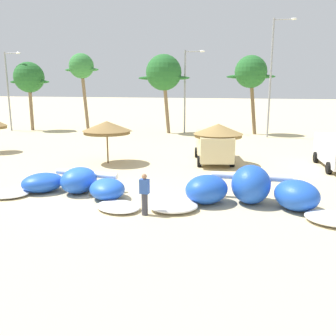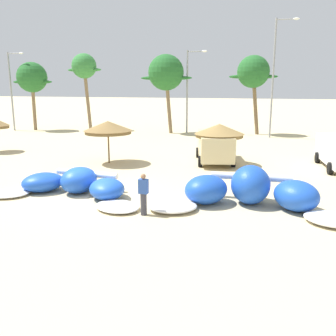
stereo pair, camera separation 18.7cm
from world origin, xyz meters
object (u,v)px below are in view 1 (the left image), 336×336
at_px(kite_left_of_center, 250,192).
at_px(lamppost_west_center, 187,87).
at_px(palm_left_of_gap, 164,73).
at_px(person_near_kites, 145,194).
at_px(palm_center_left, 251,73).
at_px(beach_umbrella_middle, 107,127).
at_px(beach_umbrella_near_palms, 218,130).
at_px(kite_left, 74,185).
at_px(palm_leftmost, 29,78).
at_px(lamppost_west, 9,87).
at_px(parked_car_second, 213,145).
at_px(lamppost_east_center, 272,73).
at_px(palm_left, 82,67).

relative_size(kite_left_of_center, lamppost_west_center, 0.99).
bearing_deg(lamppost_west_center, palm_left_of_gap, -163.52).
height_order(person_near_kites, palm_center_left, palm_center_left).
distance_m(beach_umbrella_middle, beach_umbrella_near_palms, 6.95).
relative_size(kite_left, beach_umbrella_middle, 2.57).
xyz_separation_m(palm_left_of_gap, palm_center_left, (8.54, 1.43, 0.02)).
bearing_deg(palm_leftmost, beach_umbrella_middle, -42.87).
distance_m(kite_left_of_center, beach_umbrella_middle, 11.35).
relative_size(lamppost_west, lamppost_west_center, 1.00).
height_order(palm_left_of_gap, lamppost_west, lamppost_west).
bearing_deg(lamppost_west, person_near_kites, -44.15).
bearing_deg(parked_car_second, kite_left_of_center, -72.39).
bearing_deg(lamppost_east_center, lamppost_west, -176.36).
relative_size(person_near_kites, palm_left, 0.20).
xyz_separation_m(kite_left_of_center, palm_leftmost, (-24.49, 20.68, 5.01)).
bearing_deg(parked_car_second, beach_umbrella_near_palms, -64.73).
xyz_separation_m(person_near_kites, palm_left, (-15.46, 24.86, 5.93)).
bearing_deg(beach_umbrella_near_palms, palm_left, 138.71).
height_order(palm_center_left, lamppost_west, lamppost_west).
bearing_deg(palm_left_of_gap, kite_left, -84.64).
xyz_separation_m(person_near_kites, lamppost_west, (-22.55, 21.89, 3.88)).
bearing_deg(person_near_kites, lamppost_west, 135.85).
xyz_separation_m(beach_umbrella_near_palms, lamppost_west_center, (-5.23, 14.91, 2.57)).
distance_m(beach_umbrella_middle, person_near_kites, 10.21).
height_order(person_near_kites, palm_left_of_gap, palm_left_of_gap).
bearing_deg(palm_left, person_near_kites, -58.13).
bearing_deg(lamppost_west, parked_car_second, -25.08).
distance_m(palm_leftmost, palm_left_of_gap, 14.71).
xyz_separation_m(person_near_kites, palm_left_of_gap, (-6.02, 24.26, 5.24)).
distance_m(palm_left, palm_center_left, 18.01).
distance_m(kite_left_of_center, lamppost_west_center, 24.39).
xyz_separation_m(lamppost_west, lamppost_west_center, (18.77, 3.03, 0.01)).
xyz_separation_m(beach_umbrella_near_palms, palm_center_left, (1.07, 15.67, 3.95)).
bearing_deg(palm_center_left, palm_left_of_gap, -170.49).
height_order(kite_left, person_near_kites, person_near_kites).
bearing_deg(palm_left, kite_left_of_center, -49.70).
distance_m(beach_umbrella_near_palms, lamppost_west, 26.90).
distance_m(kite_left, palm_leftmost, 27.45).
bearing_deg(parked_car_second, person_near_kites, -95.61).
xyz_separation_m(beach_umbrella_middle, lamppost_west, (-17.21, 13.31, 2.42)).
bearing_deg(kite_left, parked_car_second, 61.53).
bearing_deg(palm_leftmost, kite_left_of_center, -40.17).
bearing_deg(beach_umbrella_middle, lamppost_west_center, 84.52).
relative_size(beach_umbrella_near_palms, palm_leftmost, 0.42).
bearing_deg(kite_left, lamppost_west, 132.69).
bearing_deg(kite_left, kite_left_of_center, 3.27).
xyz_separation_m(person_near_kites, lamppost_east_center, (4.56, 23.62, 5.13)).
distance_m(palm_leftmost, lamppost_west, 2.30).
relative_size(kite_left_of_center, lamppost_west, 1.00).
bearing_deg(palm_center_left, palm_left, -177.38).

